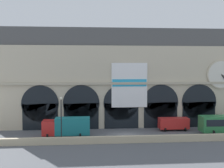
# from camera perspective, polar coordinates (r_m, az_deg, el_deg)

# --- Properties ---
(ground_plane) EXTENTS (200.00, 200.00, 0.00)m
(ground_plane) POSITION_cam_1_polar(r_m,az_deg,el_deg) (47.79, 2.63, -10.18)
(ground_plane) COLOR #54565B
(quay_parapet_wall) EXTENTS (90.00, 0.70, 1.03)m
(quay_parapet_wall) POSITION_cam_1_polar(r_m,az_deg,el_deg) (43.10, 3.48, -11.02)
(quay_parapet_wall) COLOR #BCAD8C
(quay_parapet_wall) RESTS_ON ground
(station_building) EXTENTS (45.11, 6.14, 18.35)m
(station_building) POSITION_cam_1_polar(r_m,az_deg,el_deg) (54.25, 1.59, 1.05)
(station_building) COLOR beige
(station_building) RESTS_ON ground
(box_truck_midwest) EXTENTS (7.50, 2.91, 3.12)m
(box_truck_midwest) POSITION_cam_1_polar(r_m,az_deg,el_deg) (46.64, -9.02, -8.42)
(box_truck_midwest) COLOR red
(box_truck_midwest) RESTS_ON ground
(van_mideast) EXTENTS (5.20, 2.48, 2.20)m
(van_mideast) POSITION_cam_1_polar(r_m,az_deg,el_deg) (51.99, 12.25, -7.71)
(van_mideast) COLOR red
(van_mideast) RESTS_ON ground
(street_lamp_quayside) EXTENTS (0.44, 0.44, 6.90)m
(street_lamp_quayside) POSITION_cam_1_polar(r_m,az_deg,el_deg) (42.78, -10.16, -5.84)
(street_lamp_quayside) COLOR black
(street_lamp_quayside) RESTS_ON ground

